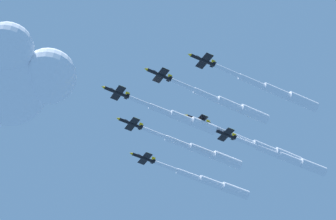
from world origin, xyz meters
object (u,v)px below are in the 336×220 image
(jet_port_inner, at_px, (230,104))
(jet_port_mid, at_px, (277,92))
(jet_lead, at_px, (181,117))
(jet_port_outer, at_px, (265,148))
(jet_starboard_outer, at_px, (290,159))
(jet_starboard_mid, at_px, (212,183))
(jet_starboard_inner, at_px, (203,151))

(jet_port_inner, height_order, jet_port_mid, jet_port_inner)
(jet_lead, height_order, jet_port_outer, jet_port_outer)
(jet_port_mid, xyz_separation_m, jet_port_outer, (-1.34, 25.22, 0.87))
(jet_port_outer, relative_size, jet_starboard_outer, 1.00)
(jet_starboard_mid, xyz_separation_m, jet_starboard_outer, (27.62, -12.89, -0.73))
(jet_port_mid, relative_size, jet_starboard_mid, 1.02)
(jet_starboard_outer, bearing_deg, jet_port_inner, -136.21)
(jet_port_mid, bearing_deg, jet_starboard_inner, 131.15)
(jet_port_outer, xyz_separation_m, jet_starboard_outer, (9.39, 3.51, -1.85))
(jet_starboard_inner, bearing_deg, jet_starboard_mid, 73.22)
(jet_lead, xyz_separation_m, jet_port_inner, (16.81, -4.65, 2.03))
(jet_port_mid, bearing_deg, jet_port_inner, 159.25)
(jet_starboard_inner, distance_m, jet_port_mid, 36.30)
(jet_port_inner, distance_m, jet_starboard_inner, 22.89)
(jet_starboard_inner, distance_m, jet_starboard_outer, 32.00)
(jet_starboard_mid, distance_m, jet_port_outer, 24.54)
(jet_starboard_inner, relative_size, jet_port_mid, 1.00)
(jet_starboard_outer, bearing_deg, jet_lead, -155.92)
(jet_port_mid, bearing_deg, jet_port_outer, 93.04)
(jet_lead, xyz_separation_m, jet_port_outer, (31.18, 14.62, 2.72))
(jet_starboard_mid, bearing_deg, jet_port_inner, -83.82)
(jet_port_inner, relative_size, jet_starboard_inner, 0.95)
(jet_lead, bearing_deg, jet_starboard_outer, 24.08)
(jet_lead, xyz_separation_m, jet_starboard_outer, (40.57, 18.13, 0.87))
(jet_starboard_outer, bearing_deg, jet_port_outer, -159.52)
(jet_port_inner, xyz_separation_m, jet_port_mid, (15.71, -5.95, -0.18))
(jet_port_inner, bearing_deg, jet_starboard_outer, 43.79)
(jet_starboard_mid, height_order, jet_port_outer, jet_port_outer)
(jet_starboard_inner, xyz_separation_m, jet_port_mid, (23.88, -27.33, -0.65))
(jet_port_mid, bearing_deg, jet_starboard_outer, 74.35)
(jet_port_inner, bearing_deg, jet_port_mid, -20.75)
(jet_port_inner, distance_m, jet_starboard_mid, 35.87)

